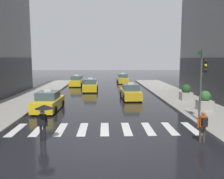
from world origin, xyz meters
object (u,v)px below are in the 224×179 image
at_px(taxi_second, 130,92).
at_px(planter_mid_block, 186,93).
at_px(pedestrian_with_backpack, 203,124).
at_px(taxi_fourth, 77,81).
at_px(traffic_light_pole, 203,75).
at_px(taxi_third, 90,86).
at_px(pedestrian_with_umbrella, 43,113).
at_px(taxi_fifth, 123,79).
at_px(planter_near_corner, 205,101).
at_px(taxi_lead, 48,102).

relative_size(taxi_second, planter_mid_block, 2.88).
xyz_separation_m(taxi_second, planter_mid_block, (5.43, -1.69, 0.15)).
bearing_deg(pedestrian_with_backpack, taxi_fourth, 109.91).
height_order(traffic_light_pole, taxi_third, traffic_light_pole).
relative_size(taxi_third, pedestrian_with_umbrella, 2.34).
height_order(taxi_fifth, pedestrian_with_backpack, taxi_fifth).
bearing_deg(planter_near_corner, taxi_third, 127.78).
height_order(taxi_second, taxi_fifth, same).
relative_size(taxi_second, pedestrian_with_backpack, 2.79).
relative_size(taxi_fourth, planter_near_corner, 2.88).
bearing_deg(pedestrian_with_umbrella, taxi_second, 65.36).
distance_m(taxi_second, pedestrian_with_umbrella, 14.29).
distance_m(taxi_second, taxi_fifth, 17.00).
bearing_deg(traffic_light_pole, pedestrian_with_backpack, -110.70).
height_order(taxi_fifth, planter_mid_block, taxi_fifth).
relative_size(traffic_light_pole, planter_near_corner, 3.00).
distance_m(taxi_lead, taxi_second, 9.23).
height_order(taxi_fourth, planter_near_corner, taxi_fourth).
bearing_deg(taxi_fourth, taxi_lead, -90.92).
distance_m(taxi_fifth, planter_mid_block, 19.35).
relative_size(taxi_lead, taxi_second, 1.00).
bearing_deg(taxi_second, planter_mid_block, -17.31).
xyz_separation_m(planter_near_corner, planter_mid_block, (0.07, 4.71, 0.00)).
xyz_separation_m(pedestrian_with_umbrella, pedestrian_with_backpack, (8.24, -0.47, -0.54)).
relative_size(pedestrian_with_umbrella, planter_near_corner, 1.21).
bearing_deg(taxi_fifth, pedestrian_with_backpack, -86.50).
bearing_deg(planter_mid_block, pedestrian_with_umbrella, -135.24).
height_order(taxi_fourth, taxi_fifth, same).
bearing_deg(pedestrian_with_backpack, taxi_fifth, 93.50).
bearing_deg(taxi_fifth, taxi_second, -91.44).
distance_m(taxi_fourth, pedestrian_with_umbrella, 25.67).
relative_size(planter_near_corner, planter_mid_block, 1.00).
bearing_deg(taxi_third, taxi_fifth, 64.15).
bearing_deg(taxi_second, pedestrian_with_backpack, -80.32).
height_order(taxi_third, pedestrian_with_umbrella, pedestrian_with_umbrella).
bearing_deg(planter_near_corner, pedestrian_with_umbrella, -149.85).
bearing_deg(taxi_second, pedestrian_with_umbrella, -114.64).
relative_size(taxi_lead, taxi_third, 1.01).
bearing_deg(taxi_fourth, planter_mid_block, -48.75).
xyz_separation_m(taxi_fifth, pedestrian_with_umbrella, (-6.38, -29.97, 0.79)).
height_order(taxi_third, planter_mid_block, taxi_third).
bearing_deg(taxi_third, taxi_fourth, 112.17).
xyz_separation_m(taxi_lead, pedestrian_with_backpack, (9.75, -7.99, 0.25)).
relative_size(taxi_fifth, pedestrian_with_umbrella, 2.35).
distance_m(pedestrian_with_umbrella, pedestrian_with_backpack, 8.27).
xyz_separation_m(taxi_second, pedestrian_with_umbrella, (-5.95, -12.97, 0.79)).
relative_size(pedestrian_with_backpack, planter_near_corner, 1.03).
bearing_deg(pedestrian_with_backpack, planter_mid_block, 75.07).
relative_size(taxi_lead, pedestrian_with_umbrella, 2.37).
xyz_separation_m(traffic_light_pole, taxi_fourth, (-10.93, 22.20, -2.53)).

